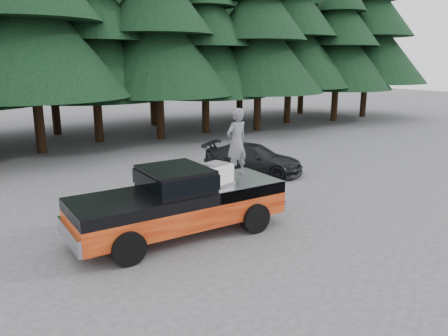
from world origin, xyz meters
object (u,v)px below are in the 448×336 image
pickup_truck (179,212)px  air_compressor (216,175)px  man_on_bed (237,142)px  parked_car (253,159)px

pickup_truck → air_compressor: bearing=-11.7°
man_on_bed → air_compressor: bearing=15.9°
air_compressor → man_on_bed: bearing=7.6°
air_compressor → parked_car: 6.69m
man_on_bed → parked_car: size_ratio=0.48×
pickup_truck → man_on_bed: 2.67m
air_compressor → parked_car: air_compressor is taller
pickup_truck → parked_car: bearing=37.3°
air_compressor → man_on_bed: man_on_bed is taller
air_compressor → parked_car: size_ratio=0.19×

